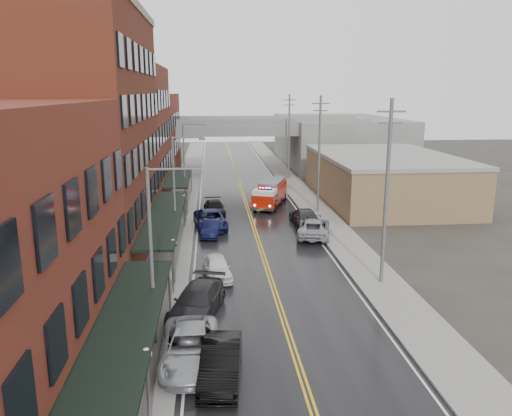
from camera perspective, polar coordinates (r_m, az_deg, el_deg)
road at (r=46.94m, az=-0.30°, el=-2.10°), size 11.00×160.00×0.02m
sidewalk_left at (r=46.90m, az=-9.23°, el=-2.21°), size 3.00×160.00×0.15m
sidewalk_right at (r=48.08m, az=8.40°, el=-1.79°), size 3.00×160.00×0.15m
curb_left at (r=46.80m, az=-7.21°, el=-2.17°), size 0.30×160.00×0.15m
curb_right at (r=47.72m, az=6.48°, el=-1.85°), size 0.30×160.00×0.15m
brick_building_b at (r=39.41m, az=-19.22°, el=7.52°), size 9.00×20.00×18.00m
brick_building_c at (r=56.62m, az=-14.92°, el=7.81°), size 9.00×15.00×15.00m
brick_building_far at (r=73.99m, az=-12.63°, el=7.95°), size 9.00×20.00×12.00m
tan_building at (r=59.41m, az=14.43°, el=3.20°), size 14.00×22.00×5.00m
right_far_block at (r=88.27m, az=9.25°, el=7.60°), size 18.00×30.00×8.00m
awning_0 at (r=21.62m, az=-14.74°, el=-13.12°), size 2.60×16.00×3.09m
awning_1 at (r=39.43m, az=-10.34°, el=-0.83°), size 2.60×18.00×3.09m
awning_2 at (r=56.52m, az=-8.82°, el=3.47°), size 2.60×13.00×3.09m
globe_lamp_0 at (r=20.04m, az=-12.36°, el=-17.43°), size 0.44×0.44×3.12m
globe_lamp_1 at (r=32.81m, az=-9.43°, el=-4.90°), size 0.44×0.44×3.12m
globe_lamp_2 at (r=46.30m, az=-8.22°, el=0.48°), size 0.44×0.44×3.12m
street_lamp_0 at (r=24.37m, az=-11.35°, el=-4.32°), size 2.64×0.22×9.00m
street_lamp_1 at (r=39.86m, az=-9.00°, el=2.61°), size 2.64×0.22×9.00m
street_lamp_2 at (r=55.65m, az=-7.96°, el=5.64°), size 2.64×0.22×9.00m
utility_pole_0 at (r=32.65m, az=14.70°, el=1.99°), size 1.80×0.24×12.00m
utility_pole_1 at (r=51.67m, az=7.24°, el=6.34°), size 1.80×0.24×12.00m
utility_pole_2 at (r=71.23m, az=3.80°, el=8.29°), size 1.80×0.24×12.00m
overpass at (r=77.47m, az=-2.35°, el=8.47°), size 40.00×10.00×7.50m
fire_truck at (r=54.78m, az=1.60°, el=1.71°), size 4.80×7.83×2.72m
parked_car_left_1 at (r=22.97m, az=-4.04°, el=-17.21°), size 2.15×5.01×1.61m
parked_car_left_2 at (r=24.27m, az=-7.55°, el=-15.51°), size 2.70×5.79×1.61m
parked_car_left_3 at (r=28.86m, az=-6.75°, el=-10.55°), size 3.76×6.15×1.67m
parked_car_left_4 at (r=34.22m, az=-4.49°, el=-6.78°), size 2.26×4.52×1.48m
parked_car_left_5 at (r=43.91m, az=-5.18°, el=-2.33°), size 1.78×4.25×1.37m
parked_car_left_6 at (r=46.30m, az=-5.23°, el=-1.33°), size 3.43×6.20×1.64m
parked_car_left_7 at (r=51.26m, az=-4.77°, el=-0.00°), size 2.35×5.11×1.45m
parked_car_right_0 at (r=43.80m, az=6.60°, el=-2.23°), size 3.95×6.26×1.61m
parked_car_right_1 at (r=47.72m, az=5.55°, el=-0.95°), size 2.35×5.44×1.56m
parked_car_right_2 at (r=59.86m, az=2.47°, el=2.00°), size 2.18×4.65×1.54m
parked_car_right_3 at (r=65.59m, az=2.65°, el=2.93°), size 1.91×4.39×1.41m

